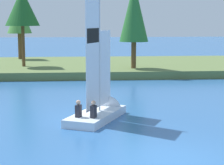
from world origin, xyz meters
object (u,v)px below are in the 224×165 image
object	(u,v)px
shoreline_tree_midleft	(22,7)
shoreline_tree_centre	(134,12)
sailboat	(103,107)
shoreline_tree_left	(19,18)

from	to	relation	value
shoreline_tree_midleft	shoreline_tree_centre	distance (m)	9.21
shoreline_tree_centre	sailboat	size ratio (longest dim) A/B	1.04
shoreline_tree_left	shoreline_tree_centre	xyz separation A→B (m)	(10.11, -8.97, 0.41)
shoreline_tree_left	shoreline_tree_midleft	xyz separation A→B (m)	(1.15, -6.83, 0.82)
shoreline_tree_centre	shoreline_tree_left	bearing A→B (deg)	138.41
shoreline_tree_midleft	shoreline_tree_left	bearing A→B (deg)	99.59
shoreline_tree_midleft	shoreline_tree_centre	xyz separation A→B (m)	(8.95, -2.14, -0.40)
shoreline_tree_left	sailboat	size ratio (longest dim) A/B	0.86
shoreline_tree_left	shoreline_tree_midleft	distance (m)	6.98
shoreline_tree_midleft	sailboat	xyz separation A→B (m)	(5.58, -16.38, -5.02)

